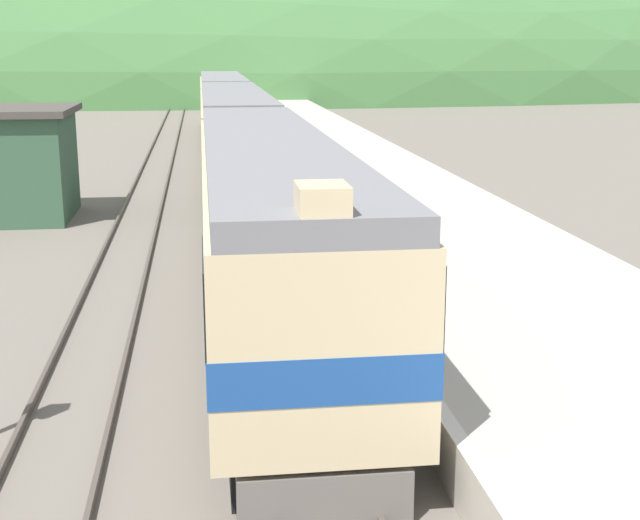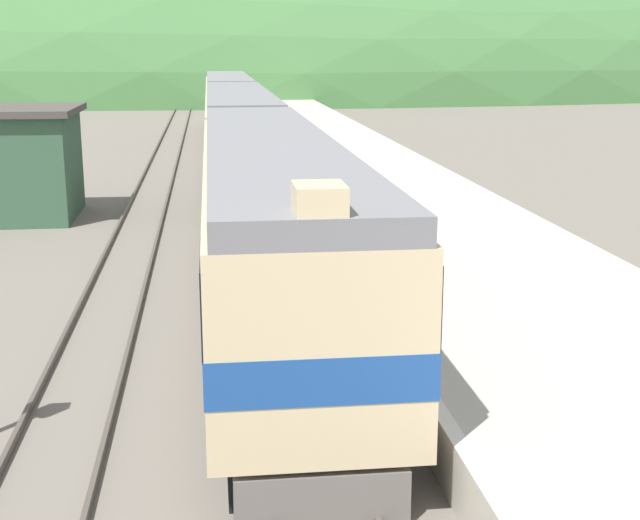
{
  "view_description": "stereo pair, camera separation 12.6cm",
  "coord_description": "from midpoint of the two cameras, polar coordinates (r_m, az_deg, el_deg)",
  "views": [
    {
      "loc": [
        -1.45,
        1.58,
        6.17
      ],
      "look_at": [
        0.56,
        16.85,
        2.44
      ],
      "focal_mm": 50.0,
      "sensor_mm": 36.0,
      "label": 1
    },
    {
      "loc": [
        -1.32,
        1.56,
        6.17
      ],
      "look_at": [
        0.56,
        16.85,
        2.44
      ],
      "focal_mm": 50.0,
      "sensor_mm": 36.0,
      "label": 2
    }
  ],
  "objects": [
    {
      "name": "express_train_lead_car",
      "position": [
        20.4,
        -3.47,
        2.56
      ],
      "size": [
        3.0,
        19.74,
        4.5
      ],
      "color": "black",
      "rests_on": "ground"
    },
    {
      "name": "platform",
      "position": [
        49.23,
        0.42,
        6.96
      ],
      "size": [
        7.08,
        140.0,
        0.93
      ],
      "color": "#BCB5A5",
      "rests_on": "ground"
    },
    {
      "name": "carriage_second",
      "position": [
        41.15,
        -5.59,
        8.09
      ],
      "size": [
        2.99,
        19.96,
        4.14
      ],
      "color": "black",
      "rests_on": "ground"
    },
    {
      "name": "track_main",
      "position": [
        68.72,
        -6.38,
        8.46
      ],
      "size": [
        1.52,
        180.0,
        0.16
      ],
      "color": "#4C443D",
      "rests_on": "ground"
    },
    {
      "name": "carriage_third",
      "position": [
        61.91,
        -6.3,
        9.91
      ],
      "size": [
        2.99,
        19.96,
        4.14
      ],
      "color": "black",
      "rests_on": "ground"
    },
    {
      "name": "track_siding",
      "position": [
        68.75,
        -9.61,
        8.35
      ],
      "size": [
        1.51,
        180.0,
        0.16
      ],
      "color": "#4C443D",
      "rests_on": "ground"
    },
    {
      "name": "distant_hills",
      "position": [
        133.09,
        -7.02,
        10.87
      ],
      "size": [
        202.13,
        90.96,
        53.09
      ],
      "color": "#477A42",
      "rests_on": "ground"
    }
  ]
}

